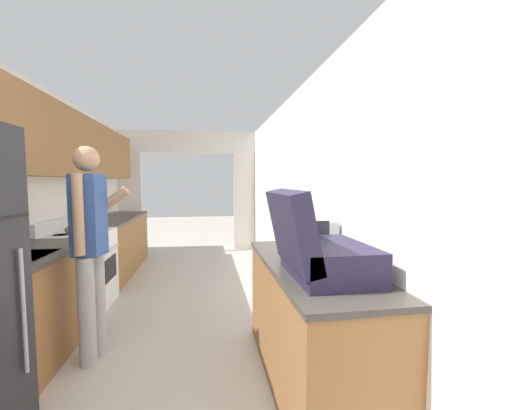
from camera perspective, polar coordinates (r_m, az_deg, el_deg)
The scene contains 10 objects.
wall_left at distance 4.06m, azimuth -33.72°, elevation 4.76°, with size 0.38×7.88×2.50m.
wall_right at distance 3.45m, azimuth 8.87°, elevation 0.70°, with size 0.06×7.88×2.50m.
wall_far_with_doorway at distance 6.66m, azimuth -12.17°, elevation 4.20°, with size 3.18×0.06×2.50m.
counter_left at distance 4.61m, azimuth -27.44°, elevation -8.96°, with size 0.62×4.31×0.89m.
counter_right at distance 2.45m, azimuth 9.79°, elevation -20.35°, with size 0.62×1.67×0.89m.
range_oven at distance 4.20m, azimuth -29.27°, elevation -10.23°, with size 0.66×0.76×1.03m.
person at distance 2.88m, azimuth -27.99°, elevation -6.61°, with size 0.56×0.41×1.74m.
suitcase at distance 1.94m, azimuth 10.78°, elevation -7.82°, with size 0.56×0.65×0.53m.
microwave at distance 2.66m, azimuth 9.31°, elevation -5.39°, with size 0.37×0.45×0.26m.
knife at distance 4.63m, azimuth -26.84°, elevation -3.21°, with size 0.15×0.30×0.02m.
Camera 1 is at (0.36, -1.14, 1.47)m, focal length 22.00 mm.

